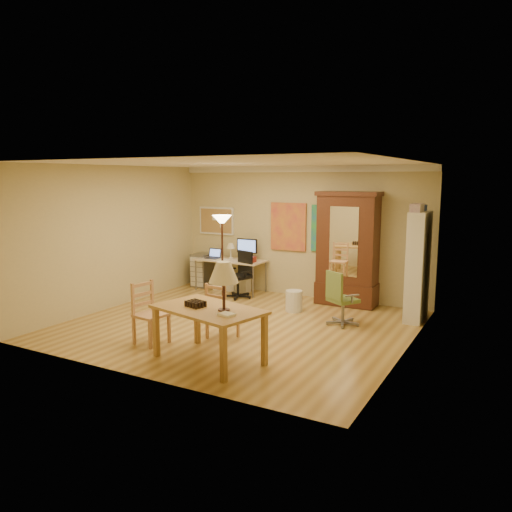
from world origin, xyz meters
The scene contains 16 objects.
floor centered at (0.00, 0.00, 0.00)m, with size 5.50×5.50×0.00m, color olive.
crown_molding centered at (0.00, 2.46, 2.64)m, with size 5.50×0.08×0.12m, color white.
corkboard centered at (-2.05, 2.47, 1.50)m, with size 0.90×0.04×0.62m, color tan.
art_panel_left centered at (-0.25, 2.47, 1.45)m, with size 0.80×0.04×1.00m, color gold.
art_panel_right centered at (0.65, 2.47, 1.45)m, with size 0.75×0.04×0.95m, color teal.
dining_table centered at (0.58, -1.62, 0.88)m, with size 1.65×1.21×1.39m.
ladder_chair_back centered at (0.12, -0.72, 0.41)m, with size 0.44×0.42×0.88m.
ladder_chair_left centered at (-0.70, -1.43, 0.44)m, with size 0.47×0.48×0.93m.
torchiere_lamp centered at (-0.46, 0.23, 1.47)m, with size 0.33×0.33×1.83m.
computer_desk centered at (-1.44, 2.16, 0.43)m, with size 1.54×0.67×1.17m.
office_chair_black centered at (-1.01, 1.71, 0.26)m, with size 0.59×0.59×0.96m.
office_chair_green centered at (1.50, 0.86, 0.25)m, with size 0.58×0.58×0.93m.
drawer_cart centered at (-2.31, 2.24, 0.38)m, with size 0.38×0.45×0.75m.
armoire centered at (1.13, 2.24, 0.96)m, with size 1.20×0.57×2.21m.
bookshelf centered at (2.55, 1.78, 0.95)m, with size 0.28×0.76×1.90m.
wastebin centered at (0.44, 1.26, 0.20)m, with size 0.31×0.31×0.39m, color silver.
Camera 1 is at (4.18, -7.00, 2.47)m, focal length 35.00 mm.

